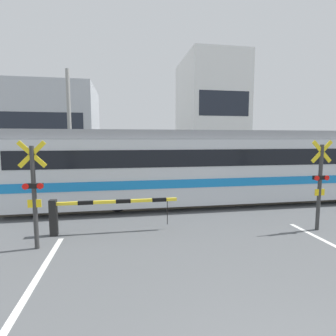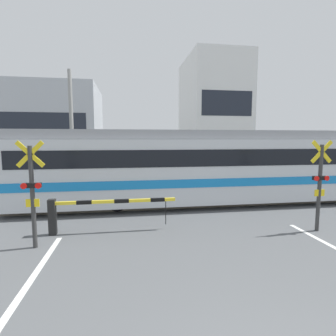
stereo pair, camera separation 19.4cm
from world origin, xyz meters
name	(u,v)px [view 1 (the left image)]	position (x,y,z in m)	size (l,w,h in m)	color
rail_track_near	(170,208)	(0.00, 8.64, 0.04)	(50.00, 0.10, 0.08)	#6B6051
rail_track_far	(164,200)	(0.00, 10.07, 0.04)	(50.00, 0.10, 0.08)	#6B6051
commuter_train	(271,164)	(4.76, 9.35, 1.68)	(22.03, 2.69, 3.13)	silver
crossing_barrier_near	(88,209)	(-2.87, 6.39, 0.73)	(3.72, 0.20, 1.05)	black
crossing_barrier_far	(211,177)	(2.87, 11.98, 0.73)	(3.72, 0.20, 1.05)	black
crossing_signal_left	(34,190)	(-4.04, 5.49, 1.51)	(0.68, 0.15, 2.75)	#333333
crossing_signal_right	(320,181)	(4.04, 5.49, 1.51)	(0.68, 0.15, 2.75)	#333333
pedestrian	(171,169)	(1.15, 14.64, 0.92)	(0.38, 0.22, 1.60)	brown
building_left_of_street	(52,129)	(-8.05, 24.11, 3.72)	(7.72, 7.74, 7.43)	#B2B7BC
building_right_of_street	(209,114)	(6.86, 24.11, 5.30)	(5.34, 7.74, 10.60)	white
utility_pole_streetside	(70,129)	(-4.79, 14.48, 3.35)	(0.22, 0.22, 6.70)	gray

